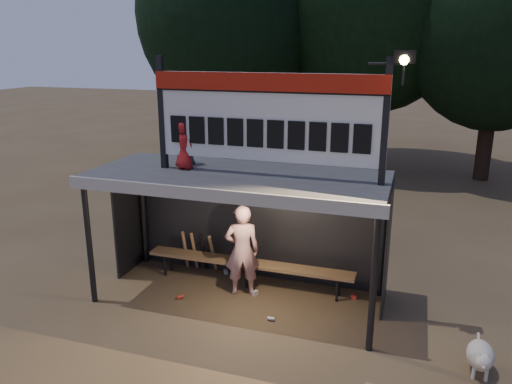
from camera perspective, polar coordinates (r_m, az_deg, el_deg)
ground at (r=9.20m, az=-2.00°, el=-12.00°), size 80.00×80.00×0.00m
player at (r=8.98m, az=-1.60°, el=-6.70°), size 0.73×0.60×1.70m
child_a at (r=9.01m, az=-8.50°, el=6.25°), size 0.61×0.61×1.00m
child_b at (r=8.66m, az=-8.21°, el=5.34°), size 0.47×0.38×0.84m
dugout_shelter at (r=8.70m, az=-1.57°, el=-0.50°), size 5.10×2.08×2.32m
scoreboard_assembly at (r=7.99m, az=1.55°, el=8.84°), size 4.10×0.27×1.99m
bench at (r=9.47m, az=-0.88°, el=-8.20°), size 4.00×0.35×0.48m
tree_left at (r=18.91m, az=-3.28°, el=19.72°), size 6.46×6.46×9.27m
tree_right at (r=18.26m, az=26.19°, el=17.28°), size 6.08×6.08×8.72m
dog at (r=7.83m, az=24.28°, el=-16.71°), size 0.36×0.81×0.49m
bats at (r=10.09m, az=-6.54°, el=-6.74°), size 0.68×0.35×0.84m
litter at (r=9.24m, az=0.14°, el=-11.60°), size 3.09×1.53×0.08m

